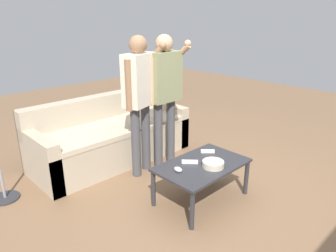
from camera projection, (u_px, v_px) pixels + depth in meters
ground_plane at (189, 194)px, 3.31m from camera, size 12.00×12.00×0.00m
couch at (111, 137)px, 4.05m from camera, size 2.03×0.83×0.79m
coffee_table at (202, 168)px, 3.10m from camera, size 0.92×0.58×0.40m
snack_bowl at (213, 164)px, 3.01m from camera, size 0.21×0.21×0.06m
game_remote_nunchuk at (178, 169)px, 2.92m from camera, size 0.06×0.09×0.05m
player_center at (140, 90)px, 3.45m from camera, size 0.51×0.32×1.60m
player_right at (165, 87)px, 3.63m from camera, size 0.47×0.32×1.60m
game_remote_wand_near at (208, 151)px, 3.33m from camera, size 0.13×0.13×0.03m
game_remote_wand_far at (190, 162)px, 3.09m from camera, size 0.14×0.14×0.03m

